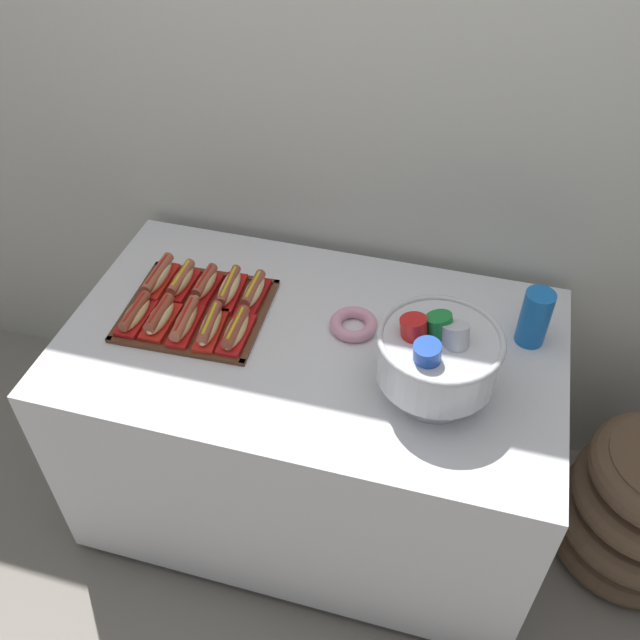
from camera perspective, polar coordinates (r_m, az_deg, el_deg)
The scene contains 17 objects.
ground_plane at distance 2.54m, azimuth -0.55°, elevation -14.30°, with size 10.00×10.00×0.00m, color gray.
back_wall at distance 2.04m, azimuth 3.25°, elevation 18.70°, with size 6.00×0.10×2.60m, color beige.
buffet_table at distance 2.20m, azimuth -0.62°, elevation -8.51°, with size 1.40×0.83×0.78m.
serving_tray at distance 2.04m, azimuth -10.20°, elevation 0.77°, with size 0.42×0.38×0.01m.
hot_dog_0 at distance 2.02m, azimuth -15.06°, elevation 0.47°, with size 0.07×0.16×0.06m.
hot_dog_1 at distance 1.99m, azimuth -13.15°, elevation 0.23°, with size 0.07×0.16×0.06m.
hot_dog_2 at distance 1.96m, azimuth -11.15°, elevation -0.14°, with size 0.07×0.18×0.06m.
hot_dog_3 at distance 1.94m, azimuth -9.10°, elevation -0.50°, with size 0.08×0.18×0.06m.
hot_dog_4 at distance 1.92m, azimuth -6.99°, elevation -0.88°, with size 0.07×0.17×0.06m.
hot_dog_5 at distance 2.13m, azimuth -13.29°, elevation 3.48°, with size 0.06×0.18×0.06m.
hot_dog_6 at distance 2.10m, azimuth -11.42°, elevation 3.19°, with size 0.06×0.15×0.06m.
hot_dog_7 at distance 2.07m, azimuth -9.51°, elevation 2.94°, with size 0.06×0.15×0.06m.
hot_dog_8 at distance 2.05m, azimuth -7.54°, elevation 2.58°, with size 0.08×0.18×0.06m.
hot_dog_9 at distance 2.03m, azimuth -5.55°, elevation 2.32°, with size 0.06×0.16×0.06m.
punch_bowl at distance 1.72m, azimuth 9.73°, elevation -2.93°, with size 0.31×0.31×0.25m.
cup_stack at distance 1.96m, azimuth 17.41°, elevation 0.19°, with size 0.08×0.08×0.17m.
donut at distance 1.95m, azimuth 2.82°, elevation -0.35°, with size 0.14×0.14×0.03m.
Camera 1 is at (0.39, -1.32, 2.14)m, focal length 38.52 mm.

